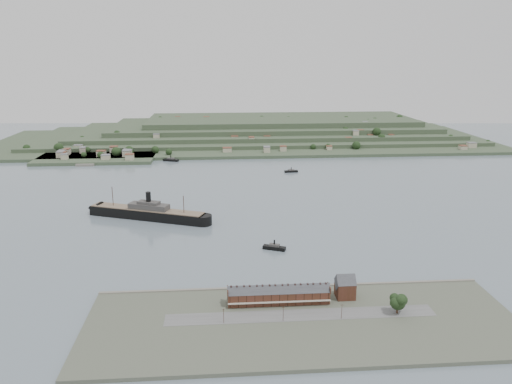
{
  "coord_description": "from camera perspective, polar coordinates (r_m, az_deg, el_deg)",
  "views": [
    {
      "loc": [
        -41.06,
        -411.16,
        131.81
      ],
      "look_at": [
        -7.01,
        30.0,
        10.17
      ],
      "focal_mm": 35.0,
      "sensor_mm": 36.0,
      "label": 1
    }
  ],
  "objects": [
    {
      "name": "ground",
      "position": [
        433.72,
        1.23,
        -2.32
      ],
      "size": [
        1400.0,
        1400.0,
        0.0
      ],
      "primitive_type": "plane",
      "color": "slate",
      "rests_on": "ground"
    },
    {
      "name": "ferry_east",
      "position": [
        582.82,
        4.04,
        2.4
      ],
      "size": [
        15.96,
        5.94,
        5.85
      ],
      "color": "black",
      "rests_on": "ground"
    },
    {
      "name": "tugboat",
      "position": [
        351.8,
        2.1,
        -6.33
      ],
      "size": [
        16.46,
        10.37,
        7.24
      ],
      "color": "black",
      "rests_on": "ground"
    },
    {
      "name": "near_shore",
      "position": [
        262.97,
        5.34,
        -14.53
      ],
      "size": [
        220.0,
        80.0,
        2.6
      ],
      "color": "#4C5142",
      "rests_on": "ground"
    },
    {
      "name": "ferry_west",
      "position": [
        652.15,
        -9.7,
        3.65
      ],
      "size": [
        20.93,
        12.41,
        7.59
      ],
      "color": "black",
      "rests_on": "ground"
    },
    {
      "name": "gabled_building",
      "position": [
        284.73,
        10.15,
        -10.62
      ],
      "size": [
        10.4,
        10.18,
        14.09
      ],
      "color": "#462619",
      "rests_on": "ground"
    },
    {
      "name": "fig_tree",
      "position": [
        273.89,
        15.98,
        -11.96
      ],
      "size": [
        9.99,
        8.66,
        11.16
      ],
      "color": "#3F281D",
      "rests_on": "ground"
    },
    {
      "name": "terrace_row",
      "position": [
        275.13,
        2.61,
        -11.66
      ],
      "size": [
        55.6,
        9.8,
        11.07
      ],
      "color": "#462619",
      "rests_on": "ground"
    },
    {
      "name": "far_peninsula",
      "position": [
        816.07,
        0.49,
        6.92
      ],
      "size": [
        760.0,
        309.0,
        30.0
      ],
      "color": "#35472F",
      "rests_on": "ground"
    },
    {
      "name": "steamship",
      "position": [
        426.52,
        -12.68,
        -2.29
      ],
      "size": [
        110.49,
        53.83,
        27.82
      ],
      "color": "black",
      "rests_on": "ground"
    }
  ]
}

